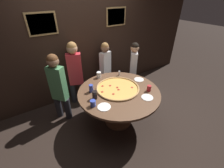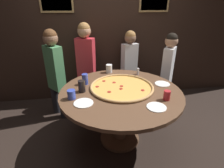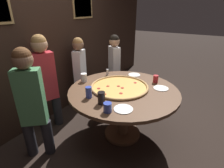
% 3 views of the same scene
% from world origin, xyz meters
% --- Properties ---
extents(ground_plane, '(24.00, 24.00, 0.00)m').
position_xyz_m(ground_plane, '(0.00, 0.00, 0.00)').
color(ground_plane, black).
extents(back_wall, '(6.40, 0.08, 2.60)m').
position_xyz_m(back_wall, '(0.00, 1.33, 1.30)').
color(back_wall, black).
rests_on(back_wall, ground_plane).
extents(dining_table, '(1.46, 1.46, 0.74)m').
position_xyz_m(dining_table, '(0.00, 0.00, 0.59)').
color(dining_table, brown).
rests_on(dining_table, ground_plane).
extents(giant_pizza, '(0.78, 0.78, 0.03)m').
position_xyz_m(giant_pizza, '(0.03, 0.08, 0.75)').
color(giant_pizza, '#E5A84C').
rests_on(giant_pizza, dining_table).
extents(drink_cup_by_shaker, '(0.09, 0.09, 0.12)m').
position_xyz_m(drink_cup_by_shaker, '(-0.06, 0.62, 0.80)').
color(drink_cup_by_shaker, white).
rests_on(drink_cup_by_shaker, dining_table).
extents(drink_cup_far_right, '(0.08, 0.08, 0.14)m').
position_xyz_m(drink_cup_far_right, '(-0.46, 0.04, 0.81)').
color(drink_cup_far_right, black).
rests_on(drink_cup_far_right, dining_table).
extents(drink_cup_front_edge, '(0.07, 0.07, 0.11)m').
position_xyz_m(drink_cup_front_edge, '(0.45, -0.28, 0.79)').
color(drink_cup_front_edge, '#B22328').
rests_on(drink_cup_front_edge, dining_table).
extents(drink_cup_near_left, '(0.08, 0.08, 0.14)m').
position_xyz_m(drink_cup_near_left, '(-0.42, 0.25, 0.81)').
color(drink_cup_near_left, '#384CB7').
rests_on(drink_cup_near_left, dining_table).
extents(drink_cup_centre_back, '(0.09, 0.09, 0.10)m').
position_xyz_m(drink_cup_centre_back, '(-0.57, -0.11, 0.79)').
color(drink_cup_centre_back, '#384CB7').
rests_on(drink_cup_centre_back, dining_table).
extents(white_plate_far_back, '(0.19, 0.19, 0.01)m').
position_xyz_m(white_plate_far_back, '(0.57, 0.11, 0.74)').
color(white_plate_far_back, white).
rests_on(white_plate_far_back, dining_table).
extents(white_plate_left_side, '(0.21, 0.21, 0.01)m').
position_xyz_m(white_plate_left_side, '(-0.44, -0.23, 0.74)').
color(white_plate_left_side, white).
rests_on(white_plate_left_side, dining_table).
extents(white_plate_beside_cup, '(0.20, 0.20, 0.01)m').
position_xyz_m(white_plate_beside_cup, '(0.29, -0.42, 0.74)').
color(white_plate_beside_cup, white).
rests_on(white_plate_beside_cup, dining_table).
extents(condiment_shaker, '(0.04, 0.04, 0.10)m').
position_xyz_m(condiment_shaker, '(0.34, 0.47, 0.79)').
color(condiment_shaker, silver).
rests_on(condiment_shaker, dining_table).
extents(diner_centre_back, '(0.29, 0.33, 1.29)m').
position_xyz_m(diner_centre_back, '(0.90, 0.68, 0.73)').
color(diner_centre_back, '#232328').
rests_on(diner_centre_back, ground_plane).
extents(diner_side_right, '(0.38, 0.25, 1.42)m').
position_xyz_m(diner_side_right, '(-0.40, 1.05, 0.81)').
color(diner_side_right, '#232328').
rests_on(diner_side_right, ground_plane).
extents(diner_side_left, '(0.34, 0.22, 1.28)m').
position_xyz_m(diner_side_left, '(0.36, 1.07, 0.73)').
color(diner_side_left, '#232328').
rests_on(diner_side_left, ground_plane).
extents(diner_far_left, '(0.32, 0.34, 1.38)m').
position_xyz_m(diner_far_left, '(-0.86, 0.72, 0.78)').
color(diner_far_left, '#232328').
rests_on(diner_far_left, ground_plane).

